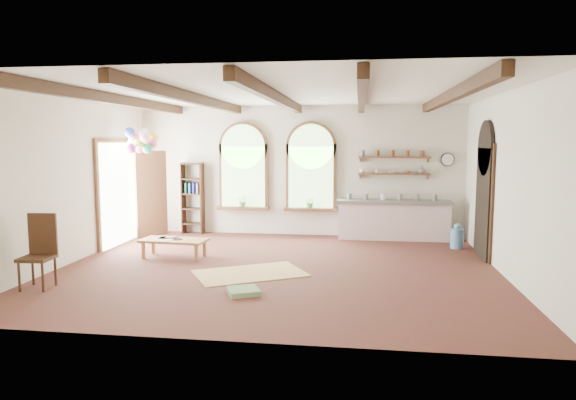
% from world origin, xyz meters
% --- Properties ---
extents(floor, '(8.00, 8.00, 0.00)m').
position_xyz_m(floor, '(0.00, 0.00, 0.00)').
color(floor, '#562623').
rests_on(floor, ground).
extents(ceiling_beams, '(6.20, 6.80, 0.18)m').
position_xyz_m(ceiling_beams, '(0.00, 0.00, 3.10)').
color(ceiling_beams, '#3A2312').
rests_on(ceiling_beams, ceiling).
extents(window_left, '(1.30, 0.28, 2.20)m').
position_xyz_m(window_left, '(-1.40, 3.43, 1.63)').
color(window_left, brown).
rests_on(window_left, floor).
extents(window_right, '(1.30, 0.28, 2.20)m').
position_xyz_m(window_right, '(0.30, 3.43, 1.63)').
color(window_right, brown).
rests_on(window_right, floor).
extents(left_doorway, '(0.10, 1.90, 2.50)m').
position_xyz_m(left_doorway, '(-3.95, 1.80, 1.15)').
color(left_doorway, brown).
rests_on(left_doorway, floor).
extents(right_doorway, '(0.10, 1.30, 2.40)m').
position_xyz_m(right_doorway, '(3.95, 1.50, 1.10)').
color(right_doorway, black).
rests_on(right_doorway, floor).
extents(kitchen_counter, '(2.68, 0.62, 0.94)m').
position_xyz_m(kitchen_counter, '(2.30, 3.20, 0.48)').
color(kitchen_counter, beige).
rests_on(kitchen_counter, floor).
extents(wall_shelf_lower, '(1.70, 0.24, 0.04)m').
position_xyz_m(wall_shelf_lower, '(2.30, 3.38, 1.55)').
color(wall_shelf_lower, brown).
rests_on(wall_shelf_lower, wall_back).
extents(wall_shelf_upper, '(1.70, 0.24, 0.04)m').
position_xyz_m(wall_shelf_upper, '(2.30, 3.38, 1.95)').
color(wall_shelf_upper, brown).
rests_on(wall_shelf_upper, wall_back).
extents(wall_clock, '(0.32, 0.04, 0.32)m').
position_xyz_m(wall_clock, '(3.55, 3.45, 1.90)').
color(wall_clock, black).
rests_on(wall_clock, wall_back).
extents(bookshelf, '(0.53, 0.32, 1.80)m').
position_xyz_m(bookshelf, '(-2.70, 3.32, 0.90)').
color(bookshelf, '#3A2312').
rests_on(bookshelf, floor).
extents(coffee_table, '(1.36, 0.71, 0.37)m').
position_xyz_m(coffee_table, '(-2.20, 0.60, 0.33)').
color(coffee_table, tan).
rests_on(coffee_table, floor).
extents(side_chair, '(0.50, 0.50, 1.19)m').
position_xyz_m(side_chair, '(-3.58, -1.77, 0.34)').
color(side_chair, '#3A2312').
rests_on(side_chair, floor).
extents(floor_mat, '(2.20, 1.94, 0.02)m').
position_xyz_m(floor_mat, '(-0.42, -0.45, 0.01)').
color(floor_mat, tan).
rests_on(floor_mat, floor).
extents(floor_cushion, '(0.61, 0.61, 0.08)m').
position_xyz_m(floor_cushion, '(-0.27, -1.63, 0.04)').
color(floor_cushion, '#6A865D').
rests_on(floor_cushion, floor).
extents(water_jug_a, '(0.27, 0.27, 0.53)m').
position_xyz_m(water_jug_a, '(3.10, 3.20, 0.23)').
color(water_jug_a, '#558EB6').
rests_on(water_jug_a, floor).
extents(water_jug_b, '(0.29, 0.29, 0.56)m').
position_xyz_m(water_jug_b, '(3.62, 2.30, 0.24)').
color(water_jug_b, '#558EB6').
rests_on(water_jug_b, floor).
extents(balloon_cluster, '(0.73, 0.77, 1.14)m').
position_xyz_m(balloon_cluster, '(-3.41, 1.89, 2.33)').
color(balloon_cluster, silver).
rests_on(balloon_cluster, floor).
extents(table_book, '(0.21, 0.28, 0.02)m').
position_xyz_m(table_book, '(-2.40, 0.75, 0.39)').
color(table_book, olive).
rests_on(table_book, coffee_table).
extents(tablet, '(0.29, 0.31, 0.01)m').
position_xyz_m(tablet, '(-2.15, 0.62, 0.38)').
color(tablet, black).
rests_on(tablet, coffee_table).
extents(potted_plant_left, '(0.27, 0.23, 0.30)m').
position_xyz_m(potted_plant_left, '(-1.40, 3.32, 0.85)').
color(potted_plant_left, '#598C4C').
rests_on(potted_plant_left, window_left).
extents(potted_plant_right, '(0.27, 0.23, 0.30)m').
position_xyz_m(potted_plant_right, '(0.30, 3.32, 0.85)').
color(potted_plant_right, '#598C4C').
rests_on(potted_plant_right, window_right).
extents(shelf_cup_a, '(0.12, 0.10, 0.10)m').
position_xyz_m(shelf_cup_a, '(1.55, 3.38, 1.62)').
color(shelf_cup_a, white).
rests_on(shelf_cup_a, wall_shelf_lower).
extents(shelf_cup_b, '(0.10, 0.10, 0.09)m').
position_xyz_m(shelf_cup_b, '(1.90, 3.38, 1.62)').
color(shelf_cup_b, beige).
rests_on(shelf_cup_b, wall_shelf_lower).
extents(shelf_bowl_a, '(0.22, 0.22, 0.05)m').
position_xyz_m(shelf_bowl_a, '(2.25, 3.38, 1.60)').
color(shelf_bowl_a, beige).
rests_on(shelf_bowl_a, wall_shelf_lower).
extents(shelf_bowl_b, '(0.20, 0.20, 0.06)m').
position_xyz_m(shelf_bowl_b, '(2.60, 3.38, 1.60)').
color(shelf_bowl_b, '#8C664C').
rests_on(shelf_bowl_b, wall_shelf_lower).
extents(shelf_vase, '(0.18, 0.18, 0.19)m').
position_xyz_m(shelf_vase, '(2.95, 3.38, 1.67)').
color(shelf_vase, slate).
rests_on(shelf_vase, wall_shelf_lower).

